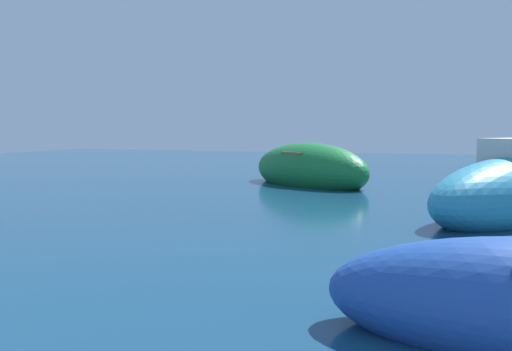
{
  "coord_description": "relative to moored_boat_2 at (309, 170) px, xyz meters",
  "views": [
    {
      "loc": [
        -6.71,
        -4.72,
        2.01
      ],
      "look_at": [
        -11.93,
        10.4,
        0.63
      ],
      "focal_mm": 39.2,
      "sensor_mm": 36.0,
      "label": 1
    }
  ],
  "objects": [
    {
      "name": "moored_boat_2",
      "position": [
        0.0,
        0.0,
        0.0
      ],
      "size": [
        5.66,
        4.93,
        1.9
      ],
      "rotation": [
        0.0,
        0.0,
        2.51
      ],
      "color": "#197233",
      "rests_on": "ground"
    }
  ]
}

